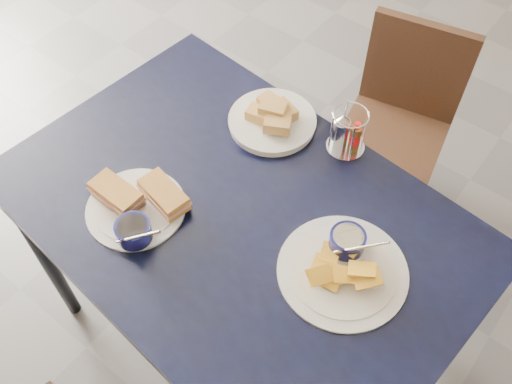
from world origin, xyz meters
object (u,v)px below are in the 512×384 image
Objects in this scene: plantain_plate at (344,262)px; condiment_caddy at (346,133)px; chair_far at (405,113)px; sandwich_plate at (137,206)px; bread_basket at (272,119)px; dining_table at (238,225)px.

condiment_caddy reaches higher than plantain_plate.
chair_far is 1.13m from sandwich_plate.
sandwich_plate reaches higher than chair_far.
sandwich_plate and plantain_plate have the same top height.
bread_basket reaches higher than chair_far.
sandwich_plate is at bearing -142.19° from dining_table.
dining_table is 4.46× the size of sandwich_plate.
bread_basket is at bearing -107.93° from chair_far.
chair_far is (0.07, 0.89, -0.24)m from dining_table.
dining_table is 0.34m from bread_basket.
bread_basket is at bearing 147.54° from plantain_plate.
bread_basket is (-0.19, -0.58, 0.32)m from chair_far.
bread_basket is at bearing 79.26° from sandwich_plate.
dining_table is at bearing -104.62° from condiment_caddy.
chair_far is 2.66× the size of sandwich_plate.
chair_far is 0.69m from bread_basket.
chair_far is at bearing 75.20° from sandwich_plate.
condiment_caddy is (0.21, 0.06, 0.03)m from bread_basket.
condiment_caddy reaches higher than bread_basket.
plantain_plate is 1.26× the size of bread_basket.
bread_basket is at bearing -164.14° from condiment_caddy.
plantain_plate is 0.50m from bread_basket.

